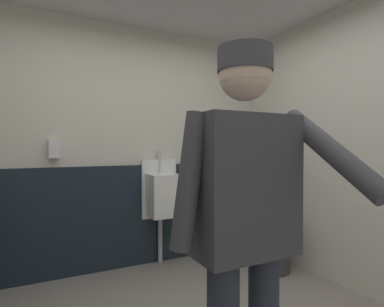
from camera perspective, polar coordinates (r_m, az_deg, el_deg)
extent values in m
cube|color=beige|center=(3.44, -11.67, 1.26)|extent=(3.82, 0.12, 2.59)
cube|color=beige|center=(3.03, 31.53, 1.11)|extent=(0.12, 3.96, 2.59)
cube|color=#19232D|center=(3.45, -11.28, -11.24)|extent=(3.22, 0.03, 1.09)
cube|color=white|center=(3.49, -6.18, -6.45)|extent=(0.40, 0.05, 0.65)
cube|color=white|center=(3.34, -5.14, -7.66)|extent=(0.34, 0.30, 0.45)
cylinder|color=#B7BABF|center=(3.45, -6.13, -1.61)|extent=(0.04, 0.04, 0.24)
cylinder|color=#B7BABF|center=(3.57, -5.92, -15.32)|extent=(0.05, 0.05, 0.55)
cube|color=#3F3F47|center=(1.38, 9.70, -5.78)|extent=(0.46, 0.24, 0.61)
cylinder|color=#3F3F47|center=(1.23, -0.56, -5.09)|extent=(0.17, 0.09, 0.56)
cylinder|color=#3F3F47|center=(1.40, 24.39, 0.37)|extent=(0.09, 0.50, 0.39)
sphere|color=beige|center=(1.40, 9.78, 14.19)|extent=(0.23, 0.23, 0.23)
cylinder|color=#3F3F47|center=(1.42, 9.79, 16.69)|extent=(0.24, 0.24, 0.10)
cylinder|color=#38383D|center=(3.44, 14.57, -15.70)|extent=(0.37, 0.37, 0.58)
cube|color=silver|center=(3.23, -24.16, 0.80)|extent=(0.10, 0.07, 0.18)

